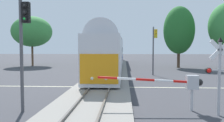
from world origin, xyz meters
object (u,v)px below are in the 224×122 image
at_px(traffic_signal_far_side, 154,43).
at_px(oak_far_right, 179,30).
at_px(crossing_signal_mast, 220,68).
at_px(traffic_signal_median, 23,35).
at_px(crossing_gate_near, 181,83).
at_px(pine_left_background, 32,32).
at_px(commuter_train, 113,51).

bearing_deg(traffic_signal_far_side, oak_far_right, 63.21).
distance_m(crossing_signal_mast, traffic_signal_median, 9.46).
height_order(crossing_gate_near, traffic_signal_far_side, traffic_signal_far_side).
distance_m(traffic_signal_far_side, traffic_signal_median, 18.08).
bearing_deg(traffic_signal_median, oak_far_right, 62.54).
distance_m(crossing_signal_mast, pine_left_background, 36.91).
bearing_deg(traffic_signal_far_side, crossing_gate_near, -92.54).
distance_m(crossing_gate_near, oak_far_right, 27.06).
distance_m(crossing_signal_mast, traffic_signal_far_side, 16.21).
distance_m(oak_far_right, pine_left_background, 25.93).
xyz_separation_m(crossing_signal_mast, traffic_signal_far_side, (-0.86, 16.11, 1.56)).
bearing_deg(pine_left_background, oak_far_right, -7.07).
bearing_deg(commuter_train, traffic_signal_median, -97.03).
relative_size(commuter_train, pine_left_background, 4.83).
distance_m(commuter_train, crossing_signal_mast, 26.16).
bearing_deg(crossing_gate_near, traffic_signal_median, -175.20).
xyz_separation_m(crossing_signal_mast, oak_far_right, (4.50, 26.73, 3.87)).
bearing_deg(traffic_signal_median, commuter_train, 82.97).
height_order(commuter_train, pine_left_background, pine_left_background).
distance_m(traffic_signal_far_side, oak_far_right, 12.12).
distance_m(commuter_train, oak_far_right, 11.29).
bearing_deg(traffic_signal_far_side, pine_left_background, 145.86).
relative_size(traffic_signal_far_side, pine_left_background, 0.63).
bearing_deg(pine_left_background, traffic_signal_far_side, -34.14).
relative_size(crossing_gate_near, pine_left_background, 0.59).
relative_size(crossing_gate_near, oak_far_right, 0.53).
distance_m(commuter_train, traffic_signal_far_side, 10.77).
bearing_deg(oak_far_right, crossing_signal_mast, -99.55).
bearing_deg(oak_far_right, commuter_train, -172.94).
relative_size(commuter_train, crossing_gate_near, 8.21).
relative_size(crossing_signal_mast, oak_far_right, 0.37).
height_order(crossing_gate_near, pine_left_background, pine_left_background).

